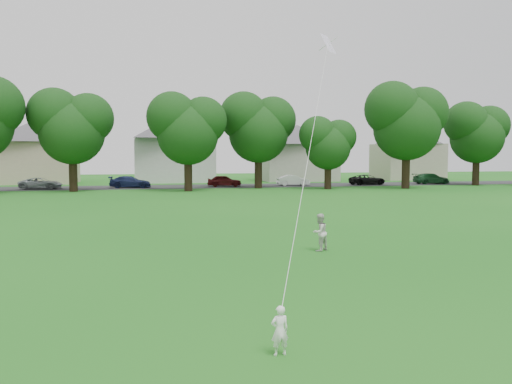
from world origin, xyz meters
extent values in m
plane|color=#165E15|center=(0.00, 0.00, 0.00)|extent=(160.00, 160.00, 0.00)
cube|color=#2D2D30|center=(0.00, 42.00, 0.01)|extent=(90.00, 7.00, 0.01)
imported|color=white|center=(-1.22, -3.58, 0.42)|extent=(0.32, 0.23, 0.84)
imported|color=silver|center=(2.47, 4.88, 0.65)|extent=(0.79, 0.75, 1.30)
plane|color=white|center=(3.97, 8.26, 7.86)|extent=(0.93, 0.92, 0.78)
cylinder|color=white|center=(1.37, 2.34, 4.23)|extent=(0.01, 0.01, 14.83)
cylinder|color=black|center=(-9.99, 36.85, 1.83)|extent=(0.75, 0.75, 3.65)
cylinder|color=black|center=(0.37, 35.22, 1.78)|extent=(0.74, 0.74, 3.55)
cylinder|color=black|center=(7.65, 37.92, 1.88)|extent=(0.76, 0.76, 3.75)
cylinder|color=black|center=(14.12, 35.31, 1.39)|extent=(0.68, 0.68, 2.78)
cylinder|color=black|center=(22.06, 34.42, 2.06)|extent=(0.79, 0.79, 4.13)
cylinder|color=black|center=(32.40, 37.65, 1.79)|extent=(0.75, 0.75, 3.59)
imported|color=#979CA5|center=(-13.60, 41.00, 0.57)|extent=(4.17, 2.23, 1.11)
imported|color=#161E46|center=(-5.08, 41.00, 0.61)|extent=(4.25, 1.95, 1.20)
imported|color=#4E0F11|center=(4.63, 41.00, 0.63)|extent=(3.78, 1.93, 1.23)
imported|color=silver|center=(12.23, 41.00, 0.59)|extent=(3.60, 1.44, 1.16)
imported|color=black|center=(20.98, 41.00, 0.58)|extent=(4.26, 2.25, 1.14)
imported|color=#1A4F27|center=(28.99, 41.00, 0.62)|extent=(4.26, 1.79, 1.23)
cube|color=#C6B394|center=(-16.00, 52.00, 2.44)|extent=(8.58, 6.99, 4.89)
pyramid|color=#4D4A4F|center=(-16.00, 52.00, 7.58)|extent=(12.38, 12.38, 2.69)
cube|color=silver|center=(0.00, 52.00, 2.69)|extent=(9.61, 7.00, 5.37)
pyramid|color=#4D4A4F|center=(0.00, 52.00, 8.33)|extent=(13.87, 13.87, 2.96)
cube|color=#B4ADA1|center=(16.00, 52.00, 2.37)|extent=(9.33, 7.62, 4.74)
pyramid|color=#4D4A4F|center=(16.00, 52.00, 7.34)|extent=(13.45, 13.45, 2.61)
cube|color=#B8B099|center=(32.00, 52.00, 2.45)|extent=(8.37, 6.58, 4.90)
pyramid|color=#4D4A4F|center=(32.00, 52.00, 7.60)|extent=(12.07, 12.07, 2.70)
camera|label=1|loc=(-3.31, -11.34, 3.30)|focal=35.00mm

